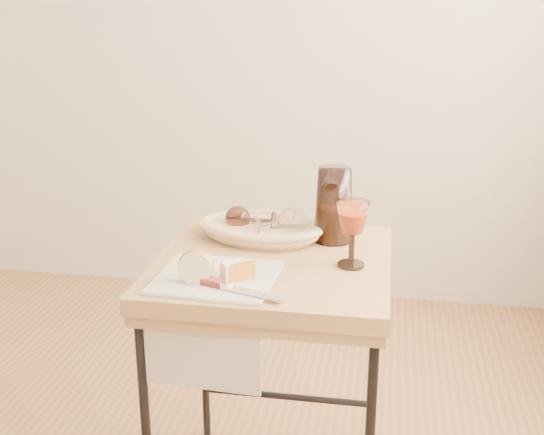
% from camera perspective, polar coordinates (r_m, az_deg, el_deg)
% --- Properties ---
extents(wall_back, '(3.60, 0.00, 2.70)m').
position_cam_1_polar(wall_back, '(3.29, -7.78, 16.62)').
color(wall_back, beige).
rests_on(wall_back, ground).
extents(side_table, '(0.61, 0.61, 0.77)m').
position_cam_1_polar(side_table, '(1.98, 0.10, -13.91)').
color(side_table, brown).
rests_on(side_table, floor).
extents(tea_towel, '(0.30, 0.27, 0.01)m').
position_cam_1_polar(tea_towel, '(1.68, -4.65, -4.96)').
color(tea_towel, silver).
rests_on(tea_towel, side_table).
extents(bread_basket, '(0.33, 0.24, 0.04)m').
position_cam_1_polar(bread_basket, '(1.94, -0.86, -1.11)').
color(bread_basket, tan).
rests_on(bread_basket, side_table).
extents(goblet_lying_a, '(0.12, 0.08, 0.07)m').
position_cam_1_polar(goblet_lying_a, '(1.94, -1.59, -0.19)').
color(goblet_lying_a, '#492A1F').
rests_on(goblet_lying_a, bread_basket).
extents(goblet_lying_b, '(0.16, 0.14, 0.08)m').
position_cam_1_polar(goblet_lying_b, '(1.90, 0.40, -0.49)').
color(goblet_lying_b, white).
rests_on(goblet_lying_b, bread_basket).
extents(pitcher, '(0.20, 0.26, 0.25)m').
position_cam_1_polar(pitcher, '(1.90, 5.16, 1.07)').
color(pitcher, black).
rests_on(pitcher, side_table).
extents(wine_goblet, '(0.10, 0.10, 0.18)m').
position_cam_1_polar(wine_goblet, '(1.73, 6.68, -1.36)').
color(wine_goblet, white).
rests_on(wine_goblet, side_table).
extents(apple_half, '(0.09, 0.06, 0.08)m').
position_cam_1_polar(apple_half, '(1.64, -6.34, -3.97)').
color(apple_half, '#B4050F').
rests_on(apple_half, tea_towel).
extents(apple_wedge, '(0.07, 0.07, 0.05)m').
position_cam_1_polar(apple_wedge, '(1.66, -3.05, -4.38)').
color(apple_wedge, beige).
rests_on(apple_wedge, tea_towel).
extents(table_knife, '(0.25, 0.11, 0.02)m').
position_cam_1_polar(table_knife, '(1.60, -3.52, -5.65)').
color(table_knife, silver).
rests_on(table_knife, tea_towel).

